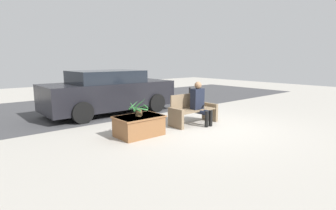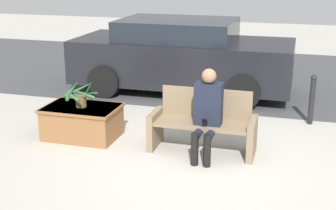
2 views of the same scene
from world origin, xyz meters
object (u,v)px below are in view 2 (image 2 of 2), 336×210
(parked_car, at_px, (182,56))
(bollard_post, at_px, (312,99))
(bench, at_px, (203,124))
(potted_plant, at_px, (80,95))
(person_seated, at_px, (207,111))
(planter_box, at_px, (82,121))

(parked_car, bearing_deg, bollard_post, -28.15)
(bench, distance_m, potted_plant, 1.91)
(potted_plant, height_order, bollard_post, potted_plant)
(person_seated, height_order, parked_car, parked_car)
(bench, relative_size, person_seated, 1.22)
(parked_car, xyz_separation_m, bollard_post, (2.58, -1.38, -0.31))
(planter_box, relative_size, potted_plant, 2.23)
(bench, height_order, potted_plant, potted_plant)
(bench, distance_m, person_seated, 0.34)
(planter_box, height_order, parked_car, parked_car)
(person_seated, distance_m, parked_car, 3.37)
(person_seated, relative_size, parked_car, 0.28)
(planter_box, xyz_separation_m, parked_car, (0.79, 3.00, 0.48))
(person_seated, distance_m, potted_plant, 1.99)
(parked_car, distance_m, bollard_post, 2.95)
(potted_plant, bearing_deg, person_seated, -4.49)
(bench, height_order, planter_box, bench)
(person_seated, distance_m, bollard_post, 2.27)
(potted_plant, bearing_deg, bollard_post, 25.62)
(person_seated, bearing_deg, parked_car, 110.51)
(bench, relative_size, parked_car, 0.34)
(bollard_post, bearing_deg, parked_car, 151.85)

